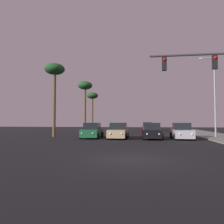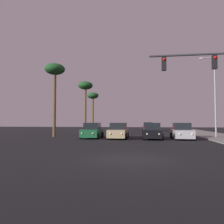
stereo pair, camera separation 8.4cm
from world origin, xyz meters
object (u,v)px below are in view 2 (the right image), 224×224
at_px(car_silver, 182,132).
at_px(palm_tree_mid, 85,88).
at_px(car_red, 148,127).
at_px(palm_tree_far, 93,98).
at_px(car_green, 92,131).
at_px(palm_tree_near, 55,73).
at_px(car_black, 152,132).
at_px(traffic_light_mast, 222,77).
at_px(street_lamp, 214,92).
at_px(car_tan, 118,131).

bearing_deg(car_silver, palm_tree_mid, -39.23).
bearing_deg(car_red, palm_tree_far, -13.20).
relative_size(car_green, palm_tree_near, 0.50).
distance_m(car_red, palm_tree_mid, 14.28).
bearing_deg(palm_tree_far, car_black, -62.54).
xyz_separation_m(traffic_light_mast, street_lamp, (2.84, 10.67, 0.43)).
relative_size(street_lamp, palm_tree_far, 1.14).
xyz_separation_m(car_green, traffic_light_mast, (10.54, -8.69, 3.92)).
bearing_deg(car_green, palm_tree_mid, -73.28).
xyz_separation_m(car_green, street_lamp, (13.38, 1.98, 4.36)).
bearing_deg(car_black, palm_tree_mid, -47.69).
relative_size(car_red, car_silver, 1.00).
bearing_deg(street_lamp, palm_tree_far, 133.31).
bearing_deg(car_silver, palm_tree_far, -54.84).
xyz_separation_m(car_red, car_green, (-6.53, -18.69, 0.00)).
bearing_deg(car_black, car_red, -89.28).
xyz_separation_m(car_black, street_lamp, (6.92, 2.35, 4.36)).
distance_m(street_lamp, palm_tree_near, 18.44).
xyz_separation_m(car_red, car_tan, (-3.61, -19.02, 0.00)).
distance_m(car_tan, street_lamp, 11.55).
relative_size(car_silver, palm_tree_mid, 0.52).
bearing_deg(street_lamp, palm_tree_near, -177.62).
xyz_separation_m(car_red, palm_tree_far, (-11.30, 2.54, 6.09)).
bearing_deg(palm_tree_mid, traffic_light_mast, -54.35).
bearing_deg(car_red, car_silver, 98.39).
bearing_deg(car_silver, traffic_light_mast, 98.43).
relative_size(traffic_light_mast, palm_tree_near, 0.75).
distance_m(car_green, palm_tree_far, 22.59).
bearing_deg(palm_tree_far, car_green, -77.36).
xyz_separation_m(car_red, car_silver, (2.96, -18.85, 0.00)).
bearing_deg(traffic_light_mast, palm_tree_mid, 125.65).
xyz_separation_m(car_tan, palm_tree_far, (-7.69, 21.56, 6.09)).
bearing_deg(traffic_light_mast, palm_tree_far, 117.09).
bearing_deg(traffic_light_mast, car_tan, 132.33).
xyz_separation_m(car_tan, car_silver, (6.57, 0.18, 0.00)).
bearing_deg(street_lamp, car_black, -161.26).
height_order(palm_tree_far, palm_tree_near, palm_tree_near).
bearing_deg(car_red, car_tan, 78.72).
distance_m(car_silver, palm_tree_mid, 18.64).
relative_size(car_red, palm_tree_near, 0.49).
height_order(street_lamp, palm_tree_mid, street_lamp).
bearing_deg(car_black, car_green, -2.26).
xyz_separation_m(street_lamp, palm_tree_far, (-18.14, 19.24, 1.74)).
bearing_deg(palm_tree_mid, car_tan, -60.01).
distance_m(car_tan, palm_tree_near, 10.49).
bearing_deg(palm_tree_mid, car_silver, -40.69).
xyz_separation_m(car_green, palm_tree_near, (-4.88, 1.22, 6.83)).
height_order(car_green, palm_tree_mid, palm_tree_mid).
height_order(car_green, traffic_light_mast, traffic_light_mast).
bearing_deg(palm_tree_near, palm_tree_far, 89.67).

